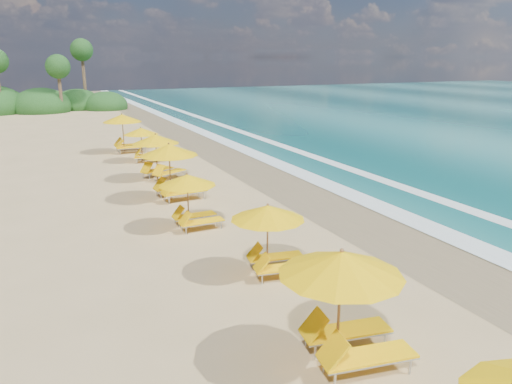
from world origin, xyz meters
name	(u,v)px	position (x,y,z in m)	size (l,w,h in m)	color
ground	(256,223)	(0.00, 0.00, 0.00)	(160.00, 160.00, 0.00)	tan
wet_sand	(346,210)	(4.00, 0.00, 0.01)	(4.00, 160.00, 0.01)	#8C7A54
surf_foam	(398,201)	(6.70, 0.00, 0.03)	(4.00, 160.00, 0.01)	white
station_2	(348,299)	(-1.94, -8.65, 1.39)	(2.93, 2.79, 2.49)	olive
station_3	(273,235)	(-1.40, -4.24, 1.18)	(2.52, 2.41, 2.11)	olive
station_4	(192,197)	(-2.29, 0.48, 1.15)	(2.25, 2.09, 2.06)	olive
station_5	(174,167)	(-1.86, 4.44, 1.40)	(2.88, 2.71, 2.50)	olive
station_6	(159,153)	(-1.56, 8.33, 1.32)	(3.13, 3.13, 2.36)	olive
station_7	(144,142)	(-1.32, 12.98, 1.15)	(2.54, 2.45, 2.06)	olive
station_8	(126,130)	(-1.74, 16.45, 1.41)	(2.75, 2.54, 2.52)	olive
treeline	(3,104)	(-9.94, 45.51, 1.00)	(25.80, 8.80, 9.74)	#163D14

